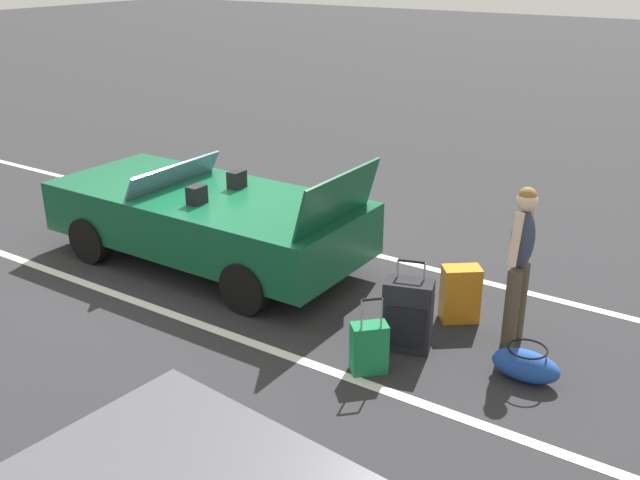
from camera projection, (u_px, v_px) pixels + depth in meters
ground_plane at (210, 262)px, 9.28m from camera, size 80.00×80.00×0.00m
lot_line_near at (274, 230)px, 10.34m from camera, size 18.00×0.12×0.01m
lot_line_mid at (132, 300)px, 8.26m from camera, size 18.00×0.12×0.01m
convertible_car at (195, 216)px, 9.16m from camera, size 4.14×1.85×1.53m
suitcase_large_black at (408, 315)px, 7.13m from camera, size 0.54×0.42×0.93m
suitcase_medium_bright at (460, 294)px, 7.71m from camera, size 0.46×0.44×0.62m
suitcase_small_carryon at (369, 348)px, 6.78m from camera, size 0.38×0.38×0.81m
duffel_bag at (526, 365)px, 6.67m from camera, size 0.65×0.38×0.34m
traveler_person at (521, 257)px, 7.08m from camera, size 0.23×0.60×1.65m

